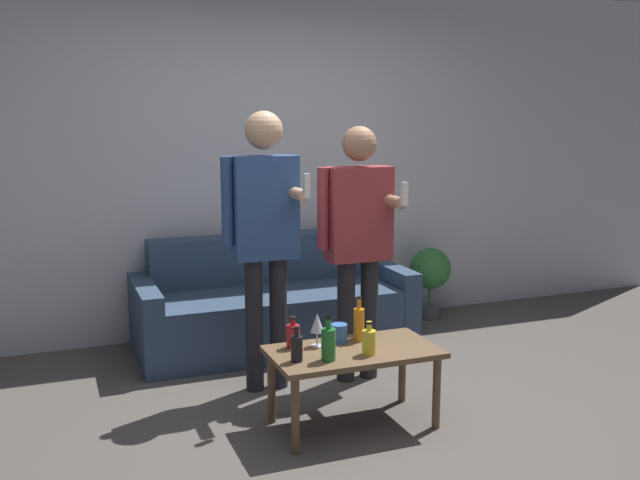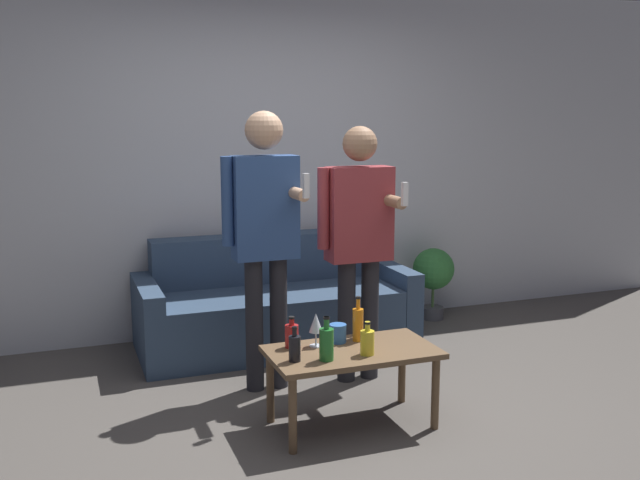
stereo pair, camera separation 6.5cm
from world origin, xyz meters
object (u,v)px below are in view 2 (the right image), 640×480
object	(u,v)px
bottle_orange	(326,343)
person_standing_left	(265,226)
coffee_table	(352,359)
person_standing_right	(358,233)
couch	(275,306)

from	to	relation	value
bottle_orange	person_standing_left	size ratio (longest dim) A/B	0.14
coffee_table	person_standing_right	size ratio (longest dim) A/B	0.56
coffee_table	person_standing_left	bearing A→B (deg)	112.71
couch	person_standing_right	bearing A→B (deg)	-71.40
bottle_orange	person_standing_left	distance (m)	0.94
couch	person_standing_left	size ratio (longest dim) A/B	1.16
person_standing_left	person_standing_right	bearing A→B (deg)	-4.79
couch	bottle_orange	distance (m)	1.64
couch	coffee_table	world-z (taller)	couch
couch	bottle_orange	size ratio (longest dim) A/B	8.58
bottle_orange	person_standing_left	xyz separation A→B (m)	(-0.10, 0.79, 0.50)
coffee_table	person_standing_right	xyz separation A→B (m)	(0.31, 0.63, 0.58)
coffee_table	bottle_orange	xyz separation A→B (m)	(-0.19, -0.11, 0.15)
couch	coffee_table	bearing A→B (deg)	-90.59
coffee_table	bottle_orange	world-z (taller)	bottle_orange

